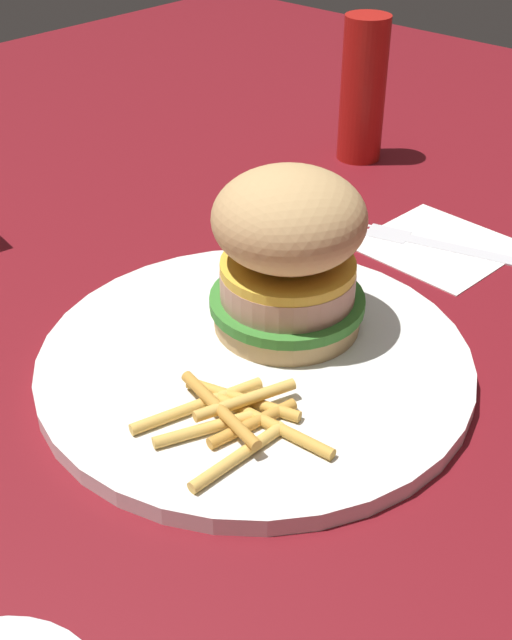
{
  "coord_description": "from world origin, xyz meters",
  "views": [
    {
      "loc": [
        0.28,
        -0.31,
        0.32
      ],
      "look_at": [
        0.0,
        -0.0,
        0.04
      ],
      "focal_mm": 45.2,
      "sensor_mm": 36.0,
      "label": 1
    }
  ],
  "objects_px": {
    "napkin": "(435,244)",
    "fork": "(434,241)",
    "sandwich": "(288,252)",
    "ketchup_bottle": "(363,90)",
    "plate": "(256,366)",
    "fries_pile": "(234,417)"
  },
  "relations": [
    {
      "from": "napkin",
      "to": "fork",
      "type": "xyz_separation_m",
      "value": [
        -0.0,
        -0.0,
        0.0
      ]
    },
    {
      "from": "sandwich",
      "to": "ketchup_bottle",
      "type": "distance_m",
      "value": 0.33
    },
    {
      "from": "plate",
      "to": "fork",
      "type": "distance_m",
      "value": 0.23
    },
    {
      "from": "sandwich",
      "to": "napkin",
      "type": "bearing_deg",
      "value": 88.42
    },
    {
      "from": "napkin",
      "to": "fork",
      "type": "distance_m",
      "value": 0.0
    },
    {
      "from": "fries_pile",
      "to": "napkin",
      "type": "height_order",
      "value": "fries_pile"
    },
    {
      "from": "ketchup_bottle",
      "to": "napkin",
      "type": "bearing_deg",
      "value": -34.2
    },
    {
      "from": "fork",
      "to": "plate",
      "type": "bearing_deg",
      "value": -88.0
    },
    {
      "from": "plate",
      "to": "ketchup_bottle",
      "type": "height_order",
      "value": "ketchup_bottle"
    },
    {
      "from": "ketchup_bottle",
      "to": "sandwich",
      "type": "bearing_deg",
      "value": -62.28
    },
    {
      "from": "plate",
      "to": "ketchup_bottle",
      "type": "relative_size",
      "value": 2.02
    },
    {
      "from": "napkin",
      "to": "ketchup_bottle",
      "type": "relative_size",
      "value": 0.79
    },
    {
      "from": "fries_pile",
      "to": "napkin",
      "type": "bearing_deg",
      "value": 97.94
    },
    {
      "from": "plate",
      "to": "fries_pile",
      "type": "height_order",
      "value": "fries_pile"
    },
    {
      "from": "sandwich",
      "to": "fries_pile",
      "type": "relative_size",
      "value": 1.06
    },
    {
      "from": "plate",
      "to": "napkin",
      "type": "distance_m",
      "value": 0.23
    },
    {
      "from": "napkin",
      "to": "fork",
      "type": "height_order",
      "value": "fork"
    },
    {
      "from": "fork",
      "to": "ketchup_bottle",
      "type": "bearing_deg",
      "value": 145.43
    },
    {
      "from": "napkin",
      "to": "fries_pile",
      "type": "bearing_deg",
      "value": -82.06
    },
    {
      "from": "fries_pile",
      "to": "fork",
      "type": "bearing_deg",
      "value": 98.26
    },
    {
      "from": "napkin",
      "to": "fork",
      "type": "relative_size",
      "value": 0.64
    },
    {
      "from": "plate",
      "to": "fork",
      "type": "height_order",
      "value": "plate"
    }
  ]
}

